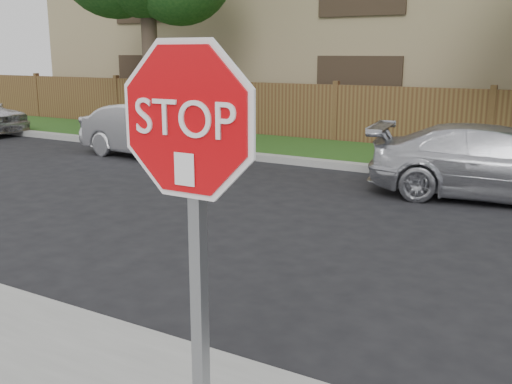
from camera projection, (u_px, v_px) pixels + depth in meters
The scene contains 7 objects.
ground at pixel (217, 361), 4.86m from camera, with size 90.00×90.00×0.00m, color black.
far_curb at pixel (456, 177), 11.64m from camera, with size 70.00×0.30×0.15m, color gray.
grass_strip at pixel (474, 165), 13.02m from camera, with size 70.00×3.00×0.12m, color #1E4714.
fence at pixel (491, 123), 14.18m from camera, with size 70.00×0.12×1.60m, color #4D301B.
stop_sign at pixel (191, 189), 2.75m from camera, with size 1.01×0.13×2.55m.
sedan_left at pixel (153, 131), 14.10m from camera, with size 1.34×3.85×1.27m, color silver.
sedan_right at pixel (499, 163), 10.09m from camera, with size 1.75×4.30×1.25m, color silver.
Camera 1 is at (2.56, -3.62, 2.44)m, focal length 42.00 mm.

